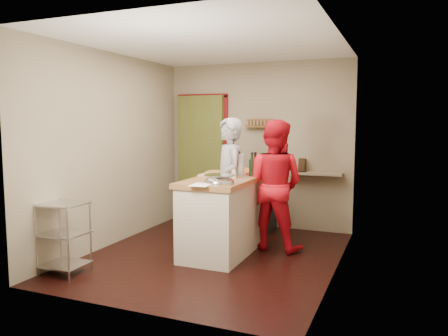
{
  "coord_description": "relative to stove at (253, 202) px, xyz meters",
  "views": [
    {
      "loc": [
        2.15,
        -4.88,
        1.68
      ],
      "look_at": [
        0.15,
        0.0,
        1.12
      ],
      "focal_mm": 35.0,
      "sensor_mm": 36.0,
      "label": 1
    }
  ],
  "objects": [
    {
      "name": "right_wall",
      "position": [
        1.45,
        -1.42,
        0.85
      ],
      "size": [
        0.04,
        3.5,
        2.6
      ],
      "primitive_type": "cube",
      "color": "gray",
      "rests_on": "ground"
    },
    {
      "name": "ceiling",
      "position": [
        -0.05,
        -1.42,
        2.16
      ],
      "size": [
        3.0,
        3.5,
        0.02
      ],
      "primitive_type": "cube",
      "color": "white",
      "rests_on": "back_wall"
    },
    {
      "name": "person_stripe",
      "position": [
        -0.01,
        -1.02,
        0.41
      ],
      "size": [
        0.72,
        0.75,
        1.73
      ],
      "primitive_type": "imported",
      "rotation": [
        0.0,
        0.0,
        -0.89
      ],
      "color": "#B5B6BB",
      "rests_on": "ground"
    },
    {
      "name": "island",
      "position": [
        0.02,
        -1.32,
        0.06
      ],
      "size": [
        0.76,
        1.38,
        1.28
      ],
      "color": "beige",
      "rests_on": "ground"
    },
    {
      "name": "back_wall",
      "position": [
        -0.69,
        0.36,
        0.68
      ],
      "size": [
        3.0,
        0.44,
        2.6
      ],
      "color": "gray",
      "rests_on": "ground"
    },
    {
      "name": "left_wall",
      "position": [
        -1.55,
        -1.42,
        0.85
      ],
      "size": [
        0.04,
        3.5,
        2.6
      ],
      "primitive_type": "cube",
      "color": "gray",
      "rests_on": "ground"
    },
    {
      "name": "stove",
      "position": [
        0.0,
        0.0,
        0.0
      ],
      "size": [
        0.6,
        0.63,
        1.0
      ],
      "color": "black",
      "rests_on": "ground"
    },
    {
      "name": "person_red",
      "position": [
        0.55,
        -0.82,
        0.4
      ],
      "size": [
        0.89,
        0.73,
        1.7
      ],
      "primitive_type": "imported",
      "rotation": [
        0.0,
        0.0,
        3.03
      ],
      "color": "red",
      "rests_on": "ground"
    },
    {
      "name": "wire_shelving",
      "position": [
        -1.33,
        -2.62,
        -0.01
      ],
      "size": [
        0.48,
        0.4,
        0.8
      ],
      "color": "silver",
      "rests_on": "ground"
    },
    {
      "name": "floor",
      "position": [
        -0.05,
        -1.42,
        -0.45
      ],
      "size": [
        3.5,
        3.5,
        0.0
      ],
      "primitive_type": "plane",
      "color": "black",
      "rests_on": "ground"
    }
  ]
}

